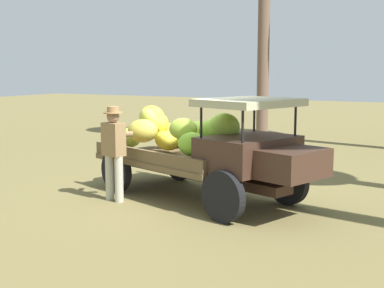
% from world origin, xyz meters
% --- Properties ---
extents(ground_plane, '(60.00, 60.00, 0.00)m').
position_xyz_m(ground_plane, '(0.00, 0.00, 0.00)').
color(ground_plane, olive).
extents(truck, '(4.66, 2.90, 1.84)m').
position_xyz_m(truck, '(0.51, -0.24, 0.94)').
color(truck, '#3C271D').
rests_on(truck, ground).
extents(farmer, '(0.54, 0.50, 1.67)m').
position_xyz_m(farmer, '(-0.90, -1.09, 0.95)').
color(farmer, '#B9B6A2').
rests_on(farmer, ground).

